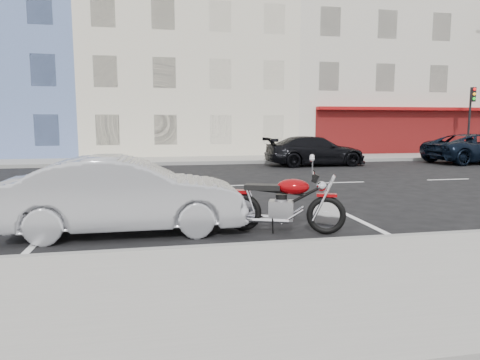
% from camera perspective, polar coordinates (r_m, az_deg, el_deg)
% --- Properties ---
extents(ground, '(120.00, 120.00, 0.00)m').
position_cam_1_polar(ground, '(13.89, 5.81, -0.56)').
color(ground, black).
rests_on(ground, ground).
extents(sidewalk_near, '(80.00, 3.40, 0.15)m').
position_cam_1_polar(sidewalk_near, '(4.94, -22.61, -15.50)').
color(sidewalk_near, gray).
rests_on(sidewalk_near, ground).
extents(sidewalk_far, '(80.00, 3.40, 0.15)m').
position_cam_1_polar(sidewalk_far, '(21.96, -13.62, 2.46)').
color(sidewalk_far, gray).
rests_on(sidewalk_far, ground).
extents(curb_near, '(80.00, 0.12, 0.16)m').
position_cam_1_polar(curb_near, '(6.52, -19.63, -9.67)').
color(curb_near, gray).
rests_on(curb_near, ground).
extents(curb_far, '(80.00, 0.12, 0.16)m').
position_cam_1_polar(curb_far, '(20.27, -13.83, 2.06)').
color(curb_far, gray).
rests_on(curb_far, ground).
extents(bldg_cream, '(12.00, 12.00, 11.50)m').
position_cam_1_polar(bldg_cream, '(29.77, -7.35, 14.86)').
color(bldg_cream, beige).
rests_on(bldg_cream, ground).
extents(bldg_corner, '(14.00, 12.00, 12.50)m').
position_cam_1_polar(bldg_corner, '(33.34, 16.35, 14.70)').
color(bldg_corner, beige).
rests_on(bldg_corner, ground).
extents(traffic_light, '(0.26, 0.30, 3.80)m').
position_cam_1_polar(traffic_light, '(27.72, 28.40, 7.93)').
color(traffic_light, black).
rests_on(traffic_light, sidewalk_far).
extents(fire_hydrant, '(0.20, 0.20, 0.72)m').
position_cam_1_polar(fire_hydrant, '(26.97, 25.43, 3.83)').
color(fire_hydrant, beige).
rests_on(fire_hydrant, sidewalk_far).
extents(motorcycle, '(2.09, 1.01, 1.10)m').
position_cam_1_polar(motorcycle, '(7.71, 11.66, -3.50)').
color(motorcycle, black).
rests_on(motorcycle, ground).
extents(sedan_silver, '(4.19, 1.46, 1.38)m').
position_cam_1_polar(sedan_silver, '(7.93, -14.92, -1.92)').
color(sedan_silver, '#A5A7AD').
rests_on(sedan_silver, ground).
extents(suv_far, '(5.37, 2.87, 1.44)m').
position_cam_1_polar(suv_far, '(24.08, 28.96, 3.70)').
color(suv_far, black).
rests_on(suv_far, ground).
extents(car_far, '(4.71, 1.99, 1.36)m').
position_cam_1_polar(car_far, '(20.15, 9.99, 3.84)').
color(car_far, black).
rests_on(car_far, ground).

